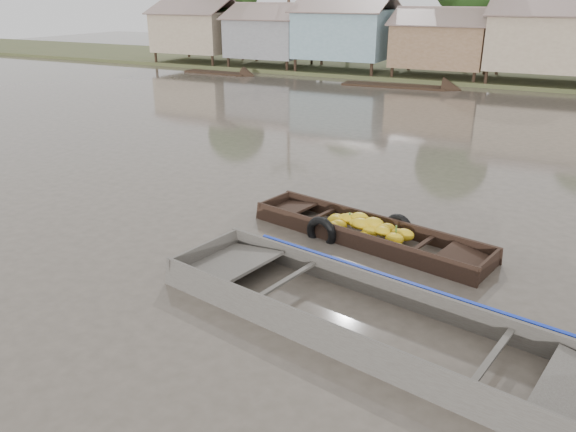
% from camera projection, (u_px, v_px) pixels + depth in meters
% --- Properties ---
extents(ground, '(120.00, 120.00, 0.00)m').
position_uv_depth(ground, '(291.00, 275.00, 11.32)').
color(ground, '#4B4339').
rests_on(ground, ground).
extents(riverbank, '(120.00, 12.47, 10.22)m').
position_uv_depth(riverbank, '(560.00, 32.00, 35.34)').
color(riverbank, '#384723').
rests_on(riverbank, ground).
extents(banana_boat, '(5.92, 2.59, 0.83)m').
position_uv_depth(banana_boat, '(364.00, 232.00, 12.95)').
color(banana_boat, black).
rests_on(banana_boat, ground).
extents(viewer_boat, '(8.46, 3.68, 0.66)m').
position_uv_depth(viewer_boat, '(377.00, 328.00, 9.39)').
color(viewer_boat, '#443E39').
rests_on(viewer_boat, ground).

